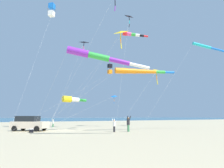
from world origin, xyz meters
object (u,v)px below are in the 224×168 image
(kite_windsock_teal_far_right, at_px, (71,99))
(kite_windsock_long_streamer_right, at_px, (211,48))
(person_child_grey_jacket, at_px, (114,125))
(kite_delta_blue_topmost, at_px, (157,71))
(kite_box_long_streamer_left, at_px, (52,10))
(kite_windsock_magenta_far_left, at_px, (132,34))
(kite_delta_checkered_midright, at_px, (129,17))
(kite_delta_orange_high_right, at_px, (114,97))
(kite_windsock_red_high_left, at_px, (97,56))
(parked_car, at_px, (29,123))
(person_adult_flyer, at_px, (128,123))
(kite_delta_purple_drifting, at_px, (84,42))
(cooler_box, at_px, (31,131))
(person_child_green_jacket, at_px, (53,123))
(kite_windsock_striped_overhead, at_px, (138,71))
(kite_delta_black_fish_shape, at_px, (121,33))
(kite_box_green_low_center, at_px, (110,69))

(kite_windsock_teal_far_right, bearing_deg, kite_windsock_long_streamer_right, 56.04)
(person_child_grey_jacket, xyz_separation_m, kite_windsock_long_streamer_right, (5.16, 12.09, 10.02))
(kite_delta_blue_topmost, xyz_separation_m, kite_box_long_streamer_left, (-2.77, -18.31, 7.89))
(kite_windsock_magenta_far_left, relative_size, kite_delta_checkered_midright, 1.03)
(kite_delta_checkered_midright, height_order, kite_windsock_long_streamer_right, kite_delta_checkered_midright)
(kite_delta_orange_high_right, bearing_deg, person_child_grey_jacket, -30.18)
(person_child_grey_jacket, xyz_separation_m, kite_windsock_red_high_left, (3.96, -4.22, 6.54))
(kite_windsock_teal_far_right, bearing_deg, kite_delta_checkered_midright, 46.26)
(kite_windsock_red_high_left, relative_size, kite_windsock_long_streamer_right, 0.74)
(parked_car, bearing_deg, kite_windsock_red_high_left, 20.87)
(person_adult_flyer, height_order, kite_delta_purple_drifting, kite_delta_purple_drifting)
(person_child_grey_jacket, xyz_separation_m, kite_delta_checkered_midright, (0.19, 2.26, 14.19))
(kite_windsock_magenta_far_left, bearing_deg, kite_delta_blue_topmost, 96.26)
(kite_windsock_teal_far_right, bearing_deg, kite_delta_purple_drifting, 144.43)
(cooler_box, distance_m, kite_delta_checkered_midright, 18.77)
(person_child_green_jacket, height_order, kite_box_long_streamer_left, kite_box_long_streamer_left)
(kite_windsock_long_streamer_right, bearing_deg, kite_windsock_striped_overhead, -111.72)
(parked_car, distance_m, kite_windsock_long_streamer_right, 25.76)
(kite_windsock_long_streamer_right, bearing_deg, kite_delta_purple_drifting, -141.87)
(kite_delta_black_fish_shape, xyz_separation_m, kite_box_green_low_center, (-11.04, 4.72, -1.55))
(person_child_green_jacket, xyz_separation_m, kite_windsock_teal_far_right, (8.88, 0.17, 3.31))
(kite_windsock_magenta_far_left, height_order, kite_windsock_striped_overhead, kite_windsock_magenta_far_left)
(kite_delta_checkered_midright, bearing_deg, person_child_grey_jacket, -94.85)
(person_child_green_jacket, xyz_separation_m, person_child_grey_jacket, (14.25, 3.71, 0.09))
(kite_delta_blue_topmost, distance_m, kite_windsock_red_high_left, 18.90)
(kite_delta_purple_drifting, distance_m, kite_delta_checkered_midright, 10.73)
(kite_windsock_magenta_far_left, bearing_deg, kite_windsock_long_streamer_right, 30.83)
(kite_delta_purple_drifting, distance_m, kite_box_long_streamer_left, 7.31)
(parked_car, relative_size, kite_windsock_teal_far_right, 0.85)
(person_child_grey_jacket, xyz_separation_m, kite_windsock_striped_overhead, (1.37, 2.57, 6.45))
(person_adult_flyer, distance_m, kite_windsock_teal_far_right, 8.40)
(kite_windsock_magenta_far_left, bearing_deg, cooler_box, -87.21)
(kite_box_long_streamer_left, bearing_deg, cooler_box, -28.58)
(parked_car, relative_size, kite_windsock_magenta_far_left, 0.29)
(kite_delta_blue_topmost, xyz_separation_m, kite_delta_orange_high_right, (-3.85, -6.74, -4.63))
(cooler_box, xyz_separation_m, kite_box_long_streamer_left, (-4.13, 2.25, 17.55))
(person_adult_flyer, relative_size, kite_windsock_long_streamer_right, 0.13)
(cooler_box, bearing_deg, kite_windsock_teal_far_right, 106.09)
(kite_windsock_teal_far_right, bearing_deg, kite_box_long_streamer_left, -135.11)
(kite_windsock_magenta_far_left, bearing_deg, kite_windsock_teal_far_right, -94.15)
(kite_windsock_long_streamer_right, bearing_deg, kite_box_long_streamer_left, -125.83)
(kite_windsock_striped_overhead, distance_m, kite_box_long_streamer_left, 16.63)
(cooler_box, bearing_deg, kite_windsock_magenta_far_left, 92.79)
(kite_delta_purple_drifting, relative_size, kite_delta_black_fish_shape, 1.22)
(cooler_box, distance_m, kite_windsock_teal_far_right, 6.43)
(cooler_box, relative_size, kite_windsock_striped_overhead, 0.04)
(person_adult_flyer, relative_size, person_child_grey_jacket, 1.22)
(person_child_green_jacket, xyz_separation_m, kite_delta_checkered_midright, (14.44, 5.98, 14.28))
(parked_car, height_order, kite_delta_orange_high_right, kite_delta_orange_high_right)
(person_adult_flyer, height_order, kite_delta_blue_topmost, kite_delta_blue_topmost)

